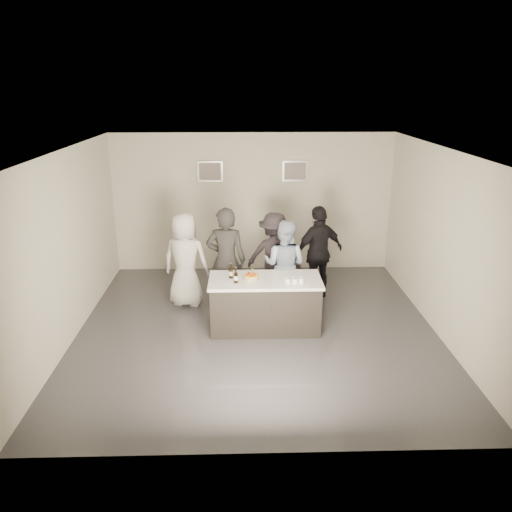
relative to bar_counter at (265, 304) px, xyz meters
name	(u,v)px	position (x,y,z in m)	size (l,w,h in m)	color
floor	(257,330)	(-0.14, -0.06, -0.45)	(6.00, 6.00, 0.00)	#3D3D42
ceiling	(257,151)	(-0.14, -0.06, 2.55)	(6.00, 6.00, 0.00)	white
wall_back	(253,203)	(-0.14, 2.94, 1.05)	(6.00, 0.04, 3.00)	beige
wall_front	(266,335)	(-0.14, -3.06, 1.05)	(6.00, 0.04, 3.00)	beige
wall_left	(68,247)	(-3.14, -0.06, 1.05)	(0.04, 6.00, 3.00)	beige
wall_right	(442,244)	(2.86, -0.06, 1.05)	(0.04, 6.00, 3.00)	beige
picture_left	(210,171)	(-1.04, 2.91, 1.75)	(0.54, 0.04, 0.44)	#B2B2B7
picture_right	(295,171)	(0.76, 2.91, 1.75)	(0.54, 0.04, 0.44)	#B2B2B7
bar_counter	(265,304)	(0.00, 0.00, 0.00)	(1.86, 0.86, 0.90)	white
cake	(251,277)	(-0.23, -0.02, 0.49)	(0.25, 0.25, 0.07)	yellow
beer_bottle_a	(231,271)	(-0.56, 0.05, 0.58)	(0.07, 0.07, 0.26)	black
beer_bottle_b	(236,275)	(-0.48, -0.16, 0.58)	(0.07, 0.07, 0.26)	black
tumbler_cluster	(294,280)	(0.47, -0.14, 0.49)	(0.30, 0.19, 0.08)	orange
candles	(249,284)	(-0.27, -0.24, 0.45)	(0.24, 0.08, 0.01)	pink
person_main_black	(226,261)	(-0.66, 0.72, 0.52)	(0.71, 0.47, 1.95)	#242424
person_main_blue	(284,265)	(0.39, 0.85, 0.39)	(0.81, 0.63, 1.67)	#AEC4E4
person_guest_left	(186,260)	(-1.42, 1.04, 0.43)	(0.86, 0.56, 1.76)	silver
person_guest_right	(319,252)	(1.08, 1.31, 0.46)	(1.06, 0.44, 1.81)	black
person_guest_back	(274,255)	(0.24, 1.36, 0.39)	(1.08, 0.62, 1.68)	#28232A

